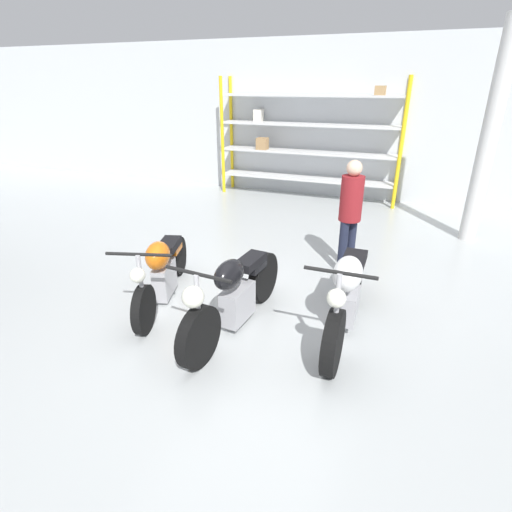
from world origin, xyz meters
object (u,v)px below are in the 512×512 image
Objects in this scene: shelving_rack at (306,138)px; motorcycle_white at (347,293)px; person_browsing at (350,209)px; motorcycle_orange at (162,269)px; motorcycle_black at (234,294)px.

shelving_rack is 1.96× the size of motorcycle_white.
motorcycle_orange is at bearing 70.56° from person_browsing.
motorcycle_black is (0.74, -5.96, -0.99)m from shelving_rack.
motorcycle_white is at bearing 114.63° from motorcycle_black.
shelving_rack is at bearing -35.64° from person_browsing.
motorcycle_white is at bearing -70.88° from shelving_rack.
shelving_rack is 2.02× the size of motorcycle_black.
motorcycle_orange is 0.93× the size of motorcycle_white.
person_browsing is at bearing -171.13° from motorcycle_white.
motorcycle_black is 1.28× the size of person_browsing.
shelving_rack reaches higher than motorcycle_black.
motorcycle_white reaches higher than motorcycle_black.
person_browsing is at bearing -67.01° from shelving_rack.
motorcycle_black is at bearing 58.54° from motorcycle_orange.
shelving_rack is 5.75m from motorcycle_orange.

